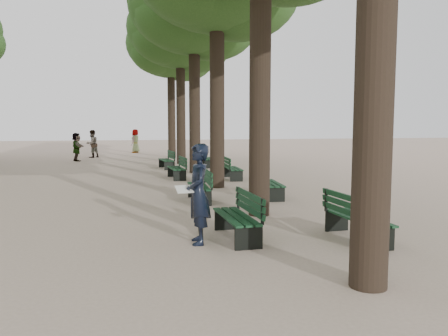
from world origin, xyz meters
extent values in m
plane|color=tan|center=(0.00, 0.00, 0.00)|extent=(120.00, 120.00, 0.00)
cylinder|color=#33261C|center=(1.50, -2.00, 3.75)|extent=(0.52, 0.52, 7.50)
cylinder|color=#33261C|center=(1.50, 3.00, 3.75)|extent=(0.52, 0.52, 7.50)
cylinder|color=#33261C|center=(1.50, 8.00, 3.75)|extent=(0.52, 0.52, 7.50)
cylinder|color=#33261C|center=(1.50, 13.00, 3.75)|extent=(0.52, 0.52, 7.50)
ellipsoid|color=#214919|center=(1.50, 13.00, 7.70)|extent=(6.00, 6.00, 4.50)
cylinder|color=#33261C|center=(1.50, 18.00, 3.75)|extent=(0.52, 0.52, 7.50)
ellipsoid|color=#214919|center=(1.50, 18.00, 7.70)|extent=(6.00, 6.00, 4.50)
cylinder|color=#33261C|center=(1.50, 23.00, 3.75)|extent=(0.52, 0.52, 7.50)
ellipsoid|color=#214919|center=(1.50, 23.00, 7.70)|extent=(6.00, 6.00, 4.50)
cube|color=black|center=(0.35, 0.89, 0.23)|extent=(0.57, 1.81, 0.45)
cube|color=black|center=(0.35, 0.89, 0.45)|extent=(0.59, 1.81, 0.04)
cube|color=black|center=(0.63, 0.90, 0.72)|extent=(0.09, 1.80, 0.40)
cube|color=black|center=(0.35, 5.25, 0.23)|extent=(0.62, 1.83, 0.45)
cube|color=black|center=(0.35, 5.25, 0.45)|extent=(0.64, 1.83, 0.04)
cube|color=black|center=(0.63, 5.24, 0.72)|extent=(0.14, 1.80, 0.40)
cube|color=black|center=(0.35, 10.85, 0.23)|extent=(0.61, 1.82, 0.45)
cube|color=black|center=(0.35, 10.85, 0.45)|extent=(0.63, 1.82, 0.04)
cube|color=black|center=(0.63, 10.86, 0.72)|extent=(0.13, 1.80, 0.40)
cube|color=black|center=(0.35, 15.24, 0.23)|extent=(0.69, 1.84, 0.45)
cube|color=black|center=(0.35, 15.24, 0.45)|extent=(0.71, 1.84, 0.04)
cube|color=black|center=(0.63, 15.27, 0.72)|extent=(0.21, 1.80, 0.40)
cube|color=black|center=(2.65, 0.27, 0.23)|extent=(0.58, 1.82, 0.45)
cube|color=black|center=(2.65, 0.27, 0.45)|extent=(0.60, 1.82, 0.04)
cube|color=black|center=(2.37, 0.26, 0.72)|extent=(0.10, 1.80, 0.40)
cube|color=black|center=(2.65, 5.44, 0.23)|extent=(0.70, 1.84, 0.45)
cube|color=black|center=(2.65, 5.44, 0.45)|extent=(0.72, 1.85, 0.04)
cube|color=black|center=(2.37, 5.47, 0.72)|extent=(0.23, 1.79, 0.40)
cube|color=black|center=(2.65, 10.19, 0.23)|extent=(0.62, 1.83, 0.45)
cube|color=black|center=(2.65, 10.19, 0.45)|extent=(0.64, 1.83, 0.04)
cube|color=black|center=(2.37, 10.20, 0.72)|extent=(0.14, 1.80, 0.40)
cube|color=black|center=(2.65, 15.65, 0.23)|extent=(0.66, 1.83, 0.45)
cube|color=black|center=(2.65, 15.65, 0.45)|extent=(0.68, 1.84, 0.04)
cube|color=black|center=(2.37, 15.67, 0.72)|extent=(0.18, 1.80, 0.40)
imported|color=black|center=(-0.42, 0.73, 0.95)|extent=(0.41, 0.77, 1.90)
cube|color=white|center=(-0.67, 0.73, 1.05)|extent=(0.37, 0.29, 0.12)
imported|color=#262628|center=(-0.81, 28.95, 0.96)|extent=(0.79, 1.00, 1.91)
imported|color=#262628|center=(-4.62, 21.21, 0.89)|extent=(0.86, 1.67, 1.77)
imported|color=#262628|center=(-3.88, 24.08, 0.95)|extent=(0.93, 0.92, 1.90)
camera|label=1|loc=(-1.77, -7.27, 2.24)|focal=35.00mm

